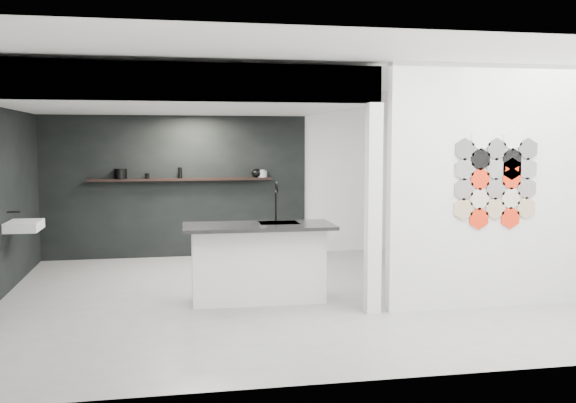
# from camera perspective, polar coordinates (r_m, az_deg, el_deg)

# --- Properties ---
(floor) EXTENTS (7.00, 6.00, 0.01)m
(floor) POSITION_cam_1_polar(r_m,az_deg,el_deg) (8.17, -0.30, -8.30)
(floor) COLOR gray
(partition_panel) EXTENTS (2.45, 0.15, 2.80)m
(partition_panel) POSITION_cam_1_polar(r_m,az_deg,el_deg) (7.75, 17.50, 1.23)
(partition_panel) COLOR silver
(partition_panel) RESTS_ON floor
(bay_clad_back) EXTENTS (4.40, 0.04, 2.35)m
(bay_clad_back) POSITION_cam_1_polar(r_m,az_deg,el_deg) (10.81, -10.00, 1.31)
(bay_clad_back) COLOR black
(bay_clad_back) RESTS_ON floor
(bay_clad_left) EXTENTS (0.04, 4.00, 2.35)m
(bay_clad_left) POSITION_cam_1_polar(r_m,az_deg,el_deg) (9.07, -23.65, 0.17)
(bay_clad_left) COLOR black
(bay_clad_left) RESTS_ON floor
(bulkhead) EXTENTS (4.40, 4.00, 0.40)m
(bulkhead) POSITION_cam_1_polar(r_m,az_deg,el_deg) (8.83, -9.95, 9.34)
(bulkhead) COLOR silver
(bulkhead) RESTS_ON corner_column
(corner_column) EXTENTS (0.16, 0.16, 2.35)m
(corner_column) POSITION_cam_1_polar(r_m,az_deg,el_deg) (7.22, 7.57, -0.66)
(corner_column) COLOR silver
(corner_column) RESTS_ON floor
(fascia_beam) EXTENTS (4.40, 0.16, 0.40)m
(fascia_beam) POSITION_cam_1_polar(r_m,az_deg,el_deg) (6.92, -9.70, 10.46)
(fascia_beam) COLOR silver
(fascia_beam) RESTS_ON corner_column
(wall_basin) EXTENTS (0.40, 0.60, 0.12)m
(wall_basin) POSITION_cam_1_polar(r_m,az_deg,el_deg) (8.86, -22.40, -2.01)
(wall_basin) COLOR silver
(wall_basin) RESTS_ON bay_clad_left
(display_shelf) EXTENTS (3.00, 0.15, 0.04)m
(display_shelf) POSITION_cam_1_polar(r_m,az_deg,el_deg) (10.70, -9.47, 1.95)
(display_shelf) COLOR black
(display_shelf) RESTS_ON bay_clad_back
(kitchen_island) EXTENTS (1.80, 0.82, 1.44)m
(kitchen_island) POSITION_cam_1_polar(r_m,az_deg,el_deg) (7.77, -2.69, -5.33)
(kitchen_island) COLOR silver
(kitchen_island) RESTS_ON floor
(stockpot) EXTENTS (0.26, 0.26, 0.16)m
(stockpot) POSITION_cam_1_polar(r_m,az_deg,el_deg) (10.71, -14.65, 2.40)
(stockpot) COLOR black
(stockpot) RESTS_ON display_shelf
(kettle) EXTENTS (0.19, 0.19, 0.15)m
(kettle) POSITION_cam_1_polar(r_m,az_deg,el_deg) (10.79, -2.81, 2.54)
(kettle) COLOR black
(kettle) RESTS_ON display_shelf
(glass_bowl) EXTENTS (0.19, 0.19, 0.11)m
(glass_bowl) POSITION_cam_1_polar(r_m,az_deg,el_deg) (10.81, -2.29, 2.46)
(glass_bowl) COLOR gray
(glass_bowl) RESTS_ON display_shelf
(glass_vase) EXTENTS (0.10, 0.10, 0.13)m
(glass_vase) POSITION_cam_1_polar(r_m,az_deg,el_deg) (10.81, -2.29, 2.51)
(glass_vase) COLOR gray
(glass_vase) RESTS_ON display_shelf
(bottle_dark) EXTENTS (0.08, 0.08, 0.18)m
(bottle_dark) POSITION_cam_1_polar(r_m,az_deg,el_deg) (10.69, -9.57, 2.54)
(bottle_dark) COLOR black
(bottle_dark) RESTS_ON display_shelf
(utensil_cup) EXTENTS (0.09, 0.09, 0.09)m
(utensil_cup) POSITION_cam_1_polar(r_m,az_deg,el_deg) (10.69, -12.41, 2.23)
(utensil_cup) COLOR black
(utensil_cup) RESTS_ON display_shelf
(hex_tile_cluster) EXTENTS (1.04, 0.02, 1.16)m
(hex_tile_cluster) POSITION_cam_1_polar(r_m,az_deg,el_deg) (7.69, 18.04, 1.96)
(hex_tile_cluster) COLOR tan
(hex_tile_cluster) RESTS_ON partition_panel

